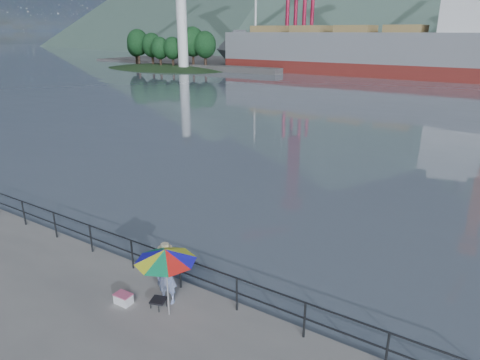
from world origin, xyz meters
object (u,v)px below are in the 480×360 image
object	(u,v)px
fisherman	(167,276)
cooler_bag	(123,299)
bulk_carrier	(374,50)
beach_umbrella	(165,255)

from	to	relation	value
fisherman	cooler_bag	bearing A→B (deg)	-159.84
cooler_bag	bulk_carrier	xyz separation A→B (m)	(-14.68, 71.29, 3.97)
fisherman	cooler_bag	world-z (taller)	fisherman
fisherman	cooler_bag	distance (m)	1.42
fisherman	beach_umbrella	xyz separation A→B (m)	(0.42, -0.44, 0.97)
beach_umbrella	fisherman	bearing A→B (deg)	134.19
bulk_carrier	beach_umbrella	bearing A→B (deg)	-77.23
fisherman	bulk_carrier	distance (m)	72.32
fisherman	cooler_bag	xyz separation A→B (m)	(-0.98, -0.75, -0.70)
cooler_bag	fisherman	bearing A→B (deg)	34.73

